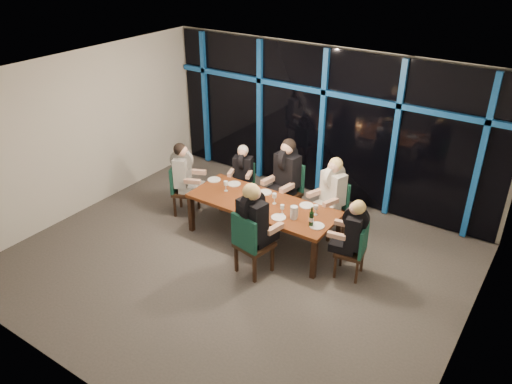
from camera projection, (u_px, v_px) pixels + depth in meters
room at (233, 149)px, 7.26m from camera, size 7.04×7.00×3.02m
window_wall at (324, 122)px, 9.62m from camera, size 6.86×0.43×2.94m
dining_table at (263, 207)px, 8.48m from camera, size 2.60×1.00×0.75m
chair_far_left at (244, 182)px, 9.73m from camera, size 0.51×0.51×0.86m
chair_far_mid at (288, 188)px, 9.26m from camera, size 0.57×0.57×1.08m
chair_far_right at (334, 205)px, 8.79m from camera, size 0.59×0.59×1.00m
chair_end_left at (181, 187)px, 9.41m from camera, size 0.60×0.60×0.98m
chair_end_right at (356, 249)px, 7.67m from camera, size 0.49×0.49×0.92m
chair_near_mid at (250, 242)px, 7.67m from camera, size 0.58×0.58×1.09m
diner_far_left at (243, 168)px, 9.51m from camera, size 0.52×0.59×0.84m
diner_far_mid at (286, 168)px, 9.01m from camera, size 0.58×0.71×1.05m
diner_far_right at (332, 186)px, 8.56m from camera, size 0.61×0.68×0.97m
diner_end_left at (184, 169)px, 9.21m from camera, size 0.67×0.61×0.95m
diner_end_right at (353, 227)px, 7.52m from camera, size 0.61×0.49×0.89m
diner_near_mid at (254, 216)px, 7.52m from camera, size 0.59×0.72×1.06m
plate_far_left at (234, 184)px, 9.06m from camera, size 0.24×0.24×0.01m
plate_far_mid at (265, 192)px, 8.77m from camera, size 0.24×0.24×0.01m
plate_far_right at (307, 205)px, 8.36m from camera, size 0.24×0.24×0.01m
plate_end_left at (214, 180)px, 9.21m from camera, size 0.24×0.24×0.01m
plate_end_right at (317, 226)px, 7.79m from camera, size 0.24×0.24×0.01m
plate_near_mid at (279, 217)px, 8.01m from camera, size 0.24×0.24×0.01m
wine_bottle at (311, 219)px, 7.74m from camera, size 0.08×0.08×0.33m
water_pitcher at (294, 212)px, 7.95m from camera, size 0.14×0.12×0.22m
tea_light at (251, 203)px, 8.40m from camera, size 0.05×0.05×0.03m
wine_glass_a at (249, 195)px, 8.40m from camera, size 0.07×0.07×0.19m
wine_glass_b at (274, 196)px, 8.36m from camera, size 0.07×0.07×0.19m
wine_glass_c at (282, 207)px, 8.06m from camera, size 0.07×0.07×0.17m
wine_glass_d at (226, 184)px, 8.77m from camera, size 0.07×0.07×0.19m
wine_glass_e at (316, 208)px, 8.04m from camera, size 0.07×0.07×0.18m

